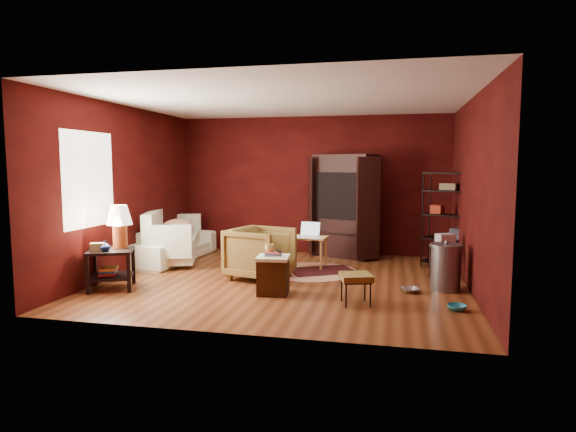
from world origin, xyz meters
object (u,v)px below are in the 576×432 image
Objects in this scene: tv_armoire at (344,204)px; sofa at (171,238)px; laptop_desk at (308,240)px; side_table at (115,239)px; hamper at (273,274)px; wire_shelving at (449,216)px; armchair at (260,251)px.

sofa is at bearing -138.35° from tv_armoire.
sofa is at bearing -176.46° from laptop_desk.
side_table reaches higher than hamper.
side_table is at bearing -172.13° from sofa.
sofa is 3.54× the size of hamper.
wire_shelving is at bearing 1.44° from tv_armoire.
side_table is (0.14, -2.09, 0.30)m from sofa.
tv_armoire is (3.03, 3.21, 0.32)m from side_table.
armchair is at bearing -113.48° from sofa.
hamper is 3.54m from wire_shelving.
hamper is at bearing -123.77° from sofa.
tv_armoire reaches higher than laptop_desk.
laptop_desk is at bearing -90.90° from tv_armoire.
armchair is 1.46× the size of hamper.
hamper is 0.37× the size of wire_shelving.
side_table is 2.40m from hamper.
sofa is 2.11m from side_table.
sofa is 5.11m from wire_shelving.
tv_armoire is at bearing -66.57° from sofa.
side_table is at bearing -136.30° from laptop_desk.
side_table is at bearing 133.52° from armchair.
side_table is at bearing -176.13° from hamper.
tv_armoire reaches higher than wire_shelving.
sofa is 3.16m from hamper.
laptop_desk is at bearing -144.17° from wire_shelving.
side_table is at bearing -128.63° from wire_shelving.
hamper is at bearing -137.73° from armchair.
laptop_desk is (0.17, 1.86, 0.21)m from hamper.
tv_armoire is at bearing 46.68° from side_table.
armchair is at bearing 27.81° from side_table.
wire_shelving is (4.93, 2.50, 0.19)m from side_table.
tv_armoire is at bearing 77.48° from hamper.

